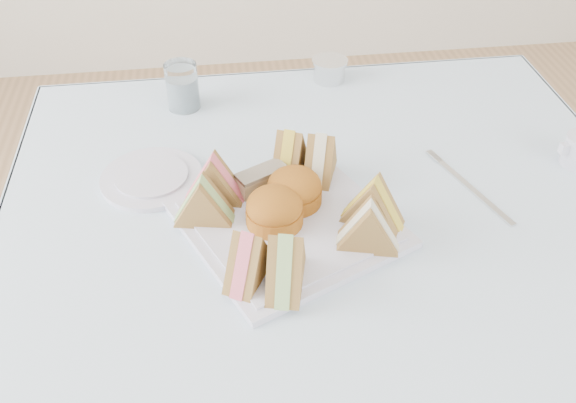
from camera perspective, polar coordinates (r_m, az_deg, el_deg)
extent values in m
cube|color=brown|center=(1.24, 3.46, -15.75)|extent=(0.90, 0.90, 0.74)
cube|color=silver|center=(0.96, 4.31, -2.98)|extent=(1.02, 1.02, 0.01)
cube|color=silver|center=(0.96, 0.00, -2.02)|extent=(0.37, 0.37, 0.01)
cylinder|color=#A06A1D|center=(0.93, -1.21, -0.69)|extent=(0.12, 0.12, 0.06)
cylinder|color=#A06A1D|center=(0.97, 0.57, 1.12)|extent=(0.12, 0.12, 0.06)
cube|color=#BFB38B|center=(1.00, -2.35, 1.91)|extent=(0.09, 0.07, 0.04)
cylinder|color=silver|center=(1.07, -12.02, 2.03)|extent=(0.21, 0.21, 0.01)
cylinder|color=white|center=(1.24, -9.38, 10.07)|extent=(0.06, 0.06, 0.09)
cylinder|color=silver|center=(1.33, 3.71, 11.53)|extent=(0.10, 0.10, 0.04)
cube|color=silver|center=(1.07, 16.27, 0.82)|extent=(0.07, 0.18, 0.00)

